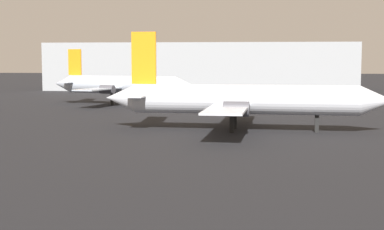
# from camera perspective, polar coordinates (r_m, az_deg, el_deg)

# --- Properties ---
(airplane_distant) EXTENTS (30.13, 24.23, 10.39)m
(airplane_distant) POSITION_cam_1_polar(r_m,az_deg,el_deg) (58.97, 5.08, 1.59)
(airplane_distant) COLOR silver
(airplane_distant) RESTS_ON ground_plane
(airplane_far_left) EXTENTS (25.57, 21.93, 9.21)m
(airplane_far_left) POSITION_cam_1_polar(r_m,az_deg,el_deg) (93.71, -7.26, 3.06)
(airplane_far_left) COLOR #B2BCCC
(airplane_far_left) RESTS_ON ground_plane
(terminal_building) EXTENTS (74.25, 21.35, 11.45)m
(terminal_building) POSITION_cam_1_polar(r_m,az_deg,el_deg) (141.38, 0.91, 4.93)
(terminal_building) COLOR #999EA3
(terminal_building) RESTS_ON ground_plane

